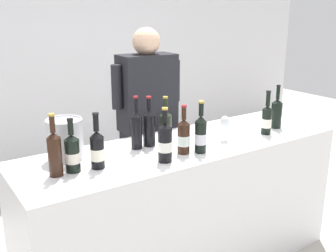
# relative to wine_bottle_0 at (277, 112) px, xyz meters

# --- Properties ---
(wall_back) EXTENTS (8.00, 0.10, 2.80)m
(wall_back) POSITION_rel_wine_bottle_0_xyz_m (-0.81, 2.67, 0.33)
(wall_back) COLOR white
(wall_back) RESTS_ON ground_plane
(counter) EXTENTS (2.28, 0.69, 0.95)m
(counter) POSITION_rel_wine_bottle_0_xyz_m (-0.81, 0.07, -0.60)
(counter) COLOR white
(counter) RESTS_ON ground_plane
(wine_bottle_0) EXTENTS (0.08, 0.08, 0.33)m
(wine_bottle_0) POSITION_rel_wine_bottle_0_xyz_m (0.00, 0.00, 0.00)
(wine_bottle_0) COLOR black
(wine_bottle_0) RESTS_ON counter
(wine_bottle_1) EXTENTS (0.08, 0.08, 0.33)m
(wine_bottle_1) POSITION_rel_wine_bottle_0_xyz_m (-1.47, 0.01, -0.01)
(wine_bottle_1) COLOR black
(wine_bottle_1) RESTS_ON counter
(wine_bottle_2) EXTENTS (0.08, 0.08, 0.33)m
(wine_bottle_2) POSITION_rel_wine_bottle_0_xyz_m (-0.82, -0.11, 0.00)
(wine_bottle_2) COLOR black
(wine_bottle_2) RESTS_ON counter
(wine_bottle_3) EXTENTS (0.08, 0.08, 0.31)m
(wine_bottle_3) POSITION_rel_wine_bottle_0_xyz_m (-0.92, -0.07, -0.01)
(wine_bottle_3) COLOR black
(wine_bottle_3) RESTS_ON counter
(wine_bottle_4) EXTENTS (0.08, 0.08, 0.32)m
(wine_bottle_4) POSITION_rel_wine_bottle_0_xyz_m (-0.90, 0.16, -0.01)
(wine_bottle_4) COLOR black
(wine_bottle_4) RESTS_ON counter
(wine_bottle_5) EXTENTS (0.09, 0.09, 0.31)m
(wine_bottle_5) POSITION_rel_wine_bottle_0_xyz_m (-1.61, 0.04, -0.01)
(wine_bottle_5) COLOR black
(wine_bottle_5) RESTS_ON counter
(wine_bottle_6) EXTENTS (0.09, 0.09, 0.33)m
(wine_bottle_6) POSITION_rel_wine_bottle_0_xyz_m (-1.09, -0.12, 0.00)
(wine_bottle_6) COLOR black
(wine_bottle_6) RESTS_ON counter
(wine_bottle_7) EXTENTS (0.07, 0.07, 0.32)m
(wine_bottle_7) POSITION_rel_wine_bottle_0_xyz_m (-0.18, -0.07, -0.01)
(wine_bottle_7) COLOR black
(wine_bottle_7) RESTS_ON counter
(wine_bottle_8) EXTENTS (0.07, 0.07, 0.35)m
(wine_bottle_8) POSITION_rel_wine_bottle_0_xyz_m (-1.12, 0.18, 0.01)
(wine_bottle_8) COLOR black
(wine_bottle_8) RESTS_ON counter
(wine_bottle_9) EXTENTS (0.08, 0.08, 0.34)m
(wine_bottle_9) POSITION_rel_wine_bottle_0_xyz_m (-1.02, 0.18, 0.01)
(wine_bottle_9) COLOR black
(wine_bottle_9) RESTS_ON counter
(wine_bottle_10) EXTENTS (0.08, 0.08, 0.35)m
(wine_bottle_10) POSITION_rel_wine_bottle_0_xyz_m (-1.70, 0.04, 0.01)
(wine_bottle_10) COLOR black
(wine_bottle_10) RESTS_ON counter
(wine_glass) EXTENTS (0.08, 0.08, 0.18)m
(wine_glass) POSITION_rel_wine_bottle_0_xyz_m (-0.54, -0.02, -0.00)
(wine_glass) COLOR silver
(wine_glass) RESTS_ON counter
(ice_bucket) EXTENTS (0.22, 0.22, 0.25)m
(ice_bucket) POSITION_rel_wine_bottle_0_xyz_m (-1.57, 0.26, 0.01)
(ice_bucket) COLOR silver
(ice_bucket) RESTS_ON counter
(person_server) EXTENTS (0.60, 0.26, 1.70)m
(person_server) POSITION_rel_wine_bottle_0_xyz_m (-0.73, 0.69, -0.24)
(person_server) COLOR black
(person_server) RESTS_ON ground_plane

